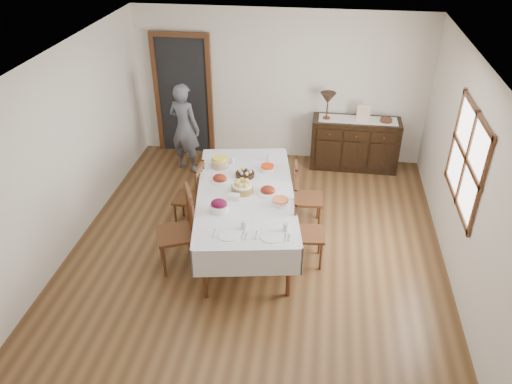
# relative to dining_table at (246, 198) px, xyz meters

# --- Properties ---
(ground) EXTENTS (6.00, 6.00, 0.00)m
(ground) POSITION_rel_dining_table_xyz_m (0.16, -0.26, -0.75)
(ground) COLOR brown
(room_shell) EXTENTS (5.02, 6.02, 2.65)m
(room_shell) POSITION_rel_dining_table_xyz_m (0.02, 0.16, 0.89)
(room_shell) COLOR silver
(room_shell) RESTS_ON ground
(dining_table) EXTENTS (1.64, 2.63, 0.85)m
(dining_table) POSITION_rel_dining_table_xyz_m (0.00, 0.00, 0.00)
(dining_table) COLOR white
(dining_table) RESTS_ON ground
(chair_left_near) EXTENTS (0.61, 0.61, 1.12)m
(chair_left_near) POSITION_rel_dining_table_xyz_m (-0.75, -0.56, -0.18)
(chair_left_near) COLOR #4E2B16
(chair_left_near) RESTS_ON ground
(chair_left_far) EXTENTS (0.43, 0.43, 0.98)m
(chair_left_far) POSITION_rel_dining_table_xyz_m (-0.83, 0.36, -0.25)
(chair_left_far) COLOR #4E2B16
(chair_left_far) RESTS_ON ground
(chair_right_near) EXTENTS (0.44, 0.44, 0.98)m
(chair_right_near) POSITION_rel_dining_table_xyz_m (0.80, -0.26, -0.25)
(chair_right_near) COLOR #4E2B16
(chair_right_near) RESTS_ON ground
(chair_right_far) EXTENTS (0.45, 0.45, 1.00)m
(chair_right_far) POSITION_rel_dining_table_xyz_m (0.75, 0.56, -0.24)
(chair_right_far) COLOR #4E2B16
(chair_right_far) RESTS_ON ground
(sideboard) EXTENTS (1.48, 0.54, 0.89)m
(sideboard) POSITION_rel_dining_table_xyz_m (1.51, 2.46, -0.30)
(sideboard) COLOR black
(sideboard) RESTS_ON ground
(person) EXTENTS (0.60, 0.49, 1.65)m
(person) POSITION_rel_dining_table_xyz_m (-1.35, 1.98, 0.08)
(person) COLOR #585B64
(person) RESTS_ON ground
(bread_basket) EXTENTS (0.29, 0.29, 0.17)m
(bread_basket) POSITION_rel_dining_table_xyz_m (-0.04, -0.00, 0.17)
(bread_basket) COLOR olive
(bread_basket) RESTS_ON dining_table
(egg_basket) EXTENTS (0.26, 0.26, 0.11)m
(egg_basket) POSITION_rel_dining_table_xyz_m (-0.07, 0.40, 0.13)
(egg_basket) COLOR black
(egg_basket) RESTS_ON dining_table
(ham_platter_a) EXTENTS (0.27, 0.27, 0.11)m
(ham_platter_a) POSITION_rel_dining_table_xyz_m (-0.39, 0.23, 0.13)
(ham_platter_a) COLOR white
(ham_platter_a) RESTS_ON dining_table
(ham_platter_b) EXTENTS (0.30, 0.30, 0.11)m
(ham_platter_b) POSITION_rel_dining_table_xyz_m (0.29, 0.02, 0.12)
(ham_platter_b) COLOR white
(ham_platter_b) RESTS_ON dining_table
(beet_bowl) EXTENTS (0.23, 0.23, 0.16)m
(beet_bowl) POSITION_rel_dining_table_xyz_m (-0.25, -0.49, 0.17)
(beet_bowl) COLOR white
(beet_bowl) RESTS_ON dining_table
(carrot_bowl) EXTENTS (0.21, 0.21, 0.08)m
(carrot_bowl) POSITION_rel_dining_table_xyz_m (0.22, 0.60, 0.14)
(carrot_bowl) COLOR white
(carrot_bowl) RESTS_ON dining_table
(pineapple_bowl) EXTENTS (0.25, 0.25, 0.15)m
(pineapple_bowl) POSITION_rel_dining_table_xyz_m (-0.46, 0.62, 0.16)
(pineapple_bowl) COLOR tan
(pineapple_bowl) RESTS_ON dining_table
(casserole_dish) EXTENTS (0.22, 0.22, 0.08)m
(casserole_dish) POSITION_rel_dining_table_xyz_m (0.48, -0.23, 0.13)
(casserole_dish) COLOR white
(casserole_dish) RESTS_ON dining_table
(butter_dish) EXTENTS (0.15, 0.11, 0.07)m
(butter_dish) POSITION_rel_dining_table_xyz_m (-0.11, -0.20, 0.13)
(butter_dish) COLOR white
(butter_dish) RESTS_ON dining_table
(setting_left) EXTENTS (0.44, 0.31, 0.10)m
(setting_left) POSITION_rel_dining_table_xyz_m (0.00, -0.91, 0.12)
(setting_left) COLOR white
(setting_left) RESTS_ON dining_table
(setting_right) EXTENTS (0.44, 0.31, 0.10)m
(setting_right) POSITION_rel_dining_table_xyz_m (0.49, -0.88, 0.12)
(setting_right) COLOR white
(setting_right) RESTS_ON dining_table
(glass_far_a) EXTENTS (0.07, 0.07, 0.11)m
(glass_far_a) POSITION_rel_dining_table_xyz_m (-0.31, 0.74, 0.15)
(glass_far_a) COLOR silver
(glass_far_a) RESTS_ON dining_table
(glass_far_b) EXTENTS (0.06, 0.06, 0.11)m
(glass_far_b) POSITION_rel_dining_table_xyz_m (0.20, 0.88, 0.15)
(glass_far_b) COLOR silver
(glass_far_b) RESTS_ON dining_table
(runner) EXTENTS (1.30, 0.35, 0.01)m
(runner) POSITION_rel_dining_table_xyz_m (1.52, 2.46, 0.14)
(runner) COLOR white
(runner) RESTS_ON sideboard
(table_lamp) EXTENTS (0.26, 0.26, 0.46)m
(table_lamp) POSITION_rel_dining_table_xyz_m (0.99, 2.43, 0.50)
(table_lamp) COLOR brown
(table_lamp) RESTS_ON sideboard
(picture_frame) EXTENTS (0.22, 0.08, 0.28)m
(picture_frame) POSITION_rel_dining_table_xyz_m (1.59, 2.40, 0.28)
(picture_frame) COLOR beige
(picture_frame) RESTS_ON sideboard
(deco_bowl) EXTENTS (0.20, 0.20, 0.06)m
(deco_bowl) POSITION_rel_dining_table_xyz_m (1.98, 2.43, 0.17)
(deco_bowl) COLOR #4E2B16
(deco_bowl) RESTS_ON sideboard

